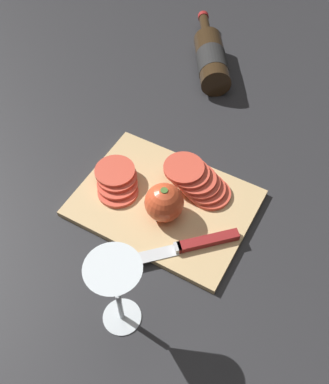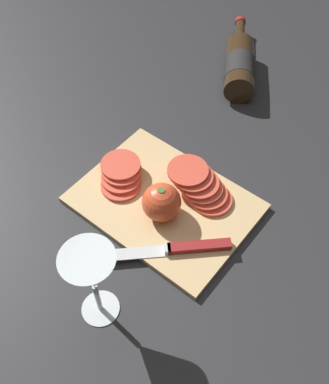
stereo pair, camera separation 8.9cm
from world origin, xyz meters
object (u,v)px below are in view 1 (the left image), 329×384
Objects in this scene: whole_tomato at (164,202)px; tomato_slice_stack_near at (197,181)px; wine_glass at (116,284)px; wine_bottle at (211,59)px; tomato_slice_stack_far at (117,180)px; knife at (193,245)px.

whole_tomato reaches higher than tomato_slice_stack_near.
tomato_slice_stack_near is at bearing -87.87° from wine_glass.
whole_tomato is at bearing 73.57° from tomato_slice_stack_near.
wine_bottle reaches higher than tomato_slice_stack_far.
wine_glass reaches higher than wine_bottle.
knife is 1.46× the size of tomato_slice_stack_near.
wine_glass is 2.32× the size of whole_tomato.
knife is at bearing 113.96° from tomato_slice_stack_near.
tomato_slice_stack_near is at bearing 111.64° from wine_bottle.
wine_glass is 1.21× the size of tomato_slice_stack_near.
tomato_slice_stack_far is (-0.00, 0.45, -0.01)m from wine_bottle.
wine_glass is at bearing 99.95° from whole_tomato.
wine_bottle is at bearing -76.75° from wine_glass.
whole_tomato is 0.10m from knife.
knife is (-0.21, 0.51, -0.02)m from wine_bottle.
wine_bottle is 0.55m from knife.
tomato_slice_stack_near is (-0.15, 0.38, -0.00)m from wine_bottle.
tomato_slice_stack_far is at bearing 90.34° from wine_bottle.
wine_bottle is 0.41m from tomato_slice_stack_near.
whole_tomato is 0.10m from tomato_slice_stack_near.
tomato_slice_stack_far is (0.12, -0.02, -0.02)m from whole_tomato.
whole_tomato is 0.36× the size of knife.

